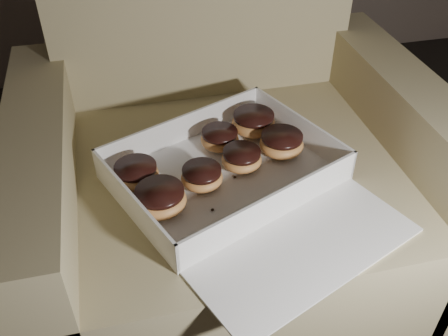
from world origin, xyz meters
The scene contains 14 objects.
armchair centered at (0.03, 1.02, 0.31)m, with size 0.94×0.80×0.98m.
bakery_box centered at (0.01, 0.86, 0.45)m, with size 0.59×0.64×0.07m.
donut_a centered at (-0.15, 0.83, 0.47)m, with size 0.10×0.10×0.05m.
donut_b centered at (0.13, 0.95, 0.47)m, with size 0.10×0.10×0.05m.
donut_c centered at (-0.19, 0.92, 0.47)m, with size 0.09×0.09×0.05m.
donut_d centered at (-0.06, 0.88, 0.47)m, with size 0.09×0.09×0.04m.
donut_e centered at (0.01, 1.01, 0.47)m, with size 0.09×0.09×0.04m.
donut_f centered at (0.10, 1.04, 0.47)m, with size 0.10×0.10×0.05m.
donut_g centered at (0.03, 0.92, 0.47)m, with size 0.09×0.09×0.04m.
crumb_a centered at (-0.06, 0.80, 0.45)m, with size 0.01×0.01×0.00m, color black.
crumb_b centered at (0.22, 0.86, 0.45)m, with size 0.01×0.01×0.00m, color black.
crumb_c centered at (0.10, 0.82, 0.45)m, with size 0.01×0.01×0.00m, color black.
crumb_d centered at (0.01, 0.89, 0.45)m, with size 0.01×0.01×0.00m, color black.
crumb_e centered at (-0.03, 0.88, 0.45)m, with size 0.01×0.01×0.00m, color black.
Camera 1 is at (-0.20, 0.11, 1.13)m, focal length 40.00 mm.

